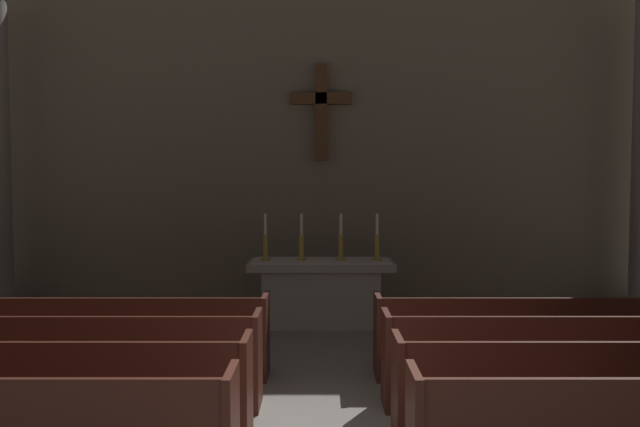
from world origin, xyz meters
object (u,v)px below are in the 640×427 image
pew_left_row_2 (14,392)px  altar (320,291)px  pew_right_row_3 (582,360)px  candlestick_outer_right (376,245)px  candlestick_inner_right (340,245)px  pew_right_row_4 (548,336)px  pew_left_row_4 (92,336)px  candlestick_outer_left (264,245)px  candlestick_inner_left (300,245)px  pew_left_row_3 (59,360)px  pew_right_row_2 (627,391)px

pew_left_row_2 → altar: bearing=60.1°
pew_right_row_3 → candlestick_outer_right: bearing=116.1°
candlestick_inner_right → pew_right_row_4: bearing=-48.5°
pew_left_row_2 → candlestick_outer_right: candlestick_outer_right is taller
pew_left_row_2 → pew_left_row_4: (0.00, 1.91, 0.00)m
altar → candlestick_outer_left: (-0.85, 0.00, 0.71)m
pew_left_row_2 → candlestick_inner_left: bearing=63.1°
altar → pew_left_row_2: bearing=-119.9°
candlestick_inner_left → pew_right_row_3: bearing=-50.8°
altar → candlestick_outer_left: 1.10m
pew_right_row_4 → candlestick_outer_right: candlestick_outer_right is taller
pew_left_row_3 → pew_right_row_3: same height
pew_left_row_2 → candlestick_inner_left: 5.10m
altar → candlestick_outer_left: size_ratio=3.09×
candlestick_inner_left → candlestick_outer_left: bearing=180.0°
pew_left_row_3 → altar: 4.39m
candlestick_outer_left → candlestick_outer_right: same height
pew_right_row_4 → altar: bearing=135.0°
candlestick_inner_left → candlestick_outer_right: (1.15, 0.00, 0.00)m
pew_left_row_3 → candlestick_inner_right: candlestick_inner_right is taller
pew_right_row_3 → pew_right_row_4: bearing=90.0°
altar → candlestick_inner_left: (-0.30, 0.00, 0.71)m
pew_left_row_2 → candlestick_inner_right: (2.89, 4.50, 0.76)m
pew_right_row_2 → pew_right_row_3: bearing=90.0°
pew_right_row_3 → altar: size_ratio=1.80×
candlestick_outer_left → candlestick_inner_right: bearing=0.0°
pew_left_row_3 → pew_right_row_4: (5.17, 0.96, 0.00)m
pew_right_row_2 → altar: bearing=119.9°
pew_right_row_3 → pew_left_row_2: bearing=-169.5°
pew_right_row_3 → pew_right_row_4: size_ratio=1.00×
pew_left_row_4 → candlestick_inner_right: candlestick_inner_right is taller
pew_left_row_3 → candlestick_outer_right: size_ratio=5.56×
pew_left_row_3 → candlestick_outer_right: candlestick_outer_right is taller
pew_right_row_4 → altar: size_ratio=1.80×
candlestick_outer_right → pew_left_row_3: bearing=-134.1°
pew_left_row_3 → pew_left_row_4: (0.00, 0.96, 0.00)m
candlestick_outer_right → pew_right_row_3: bearing=-63.9°
pew_left_row_4 → candlestick_outer_right: 4.37m
pew_left_row_2 → altar: altar is taller
pew_left_row_3 → altar: (2.59, 3.54, 0.06)m
pew_left_row_2 → pew_left_row_3: same height
pew_right_row_3 → candlestick_inner_left: size_ratio=5.56×
pew_left_row_4 → candlestick_outer_left: 3.21m
pew_left_row_3 → pew_right_row_3: size_ratio=1.00×
pew_left_row_3 → pew_right_row_2: same height
pew_right_row_4 → pew_right_row_2: bearing=-90.0°
altar → candlestick_outer_right: (0.85, 0.00, 0.71)m
pew_right_row_4 → candlestick_outer_right: 3.21m
altar → candlestick_outer_right: 1.10m
pew_left_row_3 → pew_left_row_4: size_ratio=1.00×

